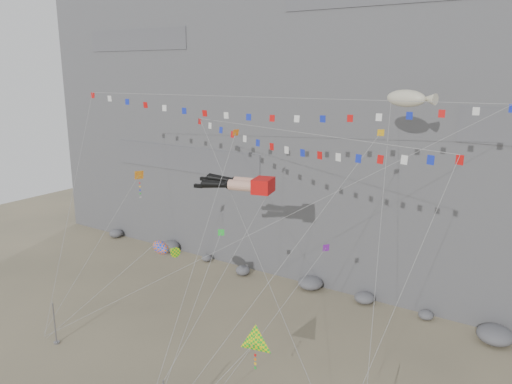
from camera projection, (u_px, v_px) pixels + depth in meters
ground at (210, 366)px, 38.91m from camera, size 120.00×120.00×0.00m
cliff at (375, 48)px, 58.85m from camera, size 80.00×28.00×50.00m
talus_boulders at (310, 283)px, 52.53m from camera, size 60.00×3.00×1.20m
anchor_pole_left at (55, 323)px, 41.71m from camera, size 0.12×0.12×3.73m
legs_kite at (242, 184)px, 39.94m from camera, size 6.68×15.07×19.41m
flag_banner_upper at (260, 97)px, 40.80m from camera, size 36.85×14.58×27.68m
flag_banner_lower at (295, 132)px, 36.75m from camera, size 24.88×11.98×21.08m
harlequin_kite at (138, 176)px, 42.72m from camera, size 6.68×7.62×16.32m
fish_windsock at (161, 248)px, 42.73m from camera, size 9.20×8.20×12.60m
delta_kite at (255, 343)px, 32.27m from camera, size 4.89×4.81×7.72m
blimp_windsock at (406, 99)px, 38.51m from camera, size 5.31×15.07×24.74m
small_kite_a at (234, 137)px, 40.79m from camera, size 2.17×13.15×21.51m
small_kite_b at (324, 250)px, 37.49m from camera, size 4.48×11.17×14.60m
small_kite_c at (220, 235)px, 38.23m from camera, size 1.06×8.62×13.04m
small_kite_d at (375, 140)px, 35.23m from camera, size 9.21×14.20×24.22m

